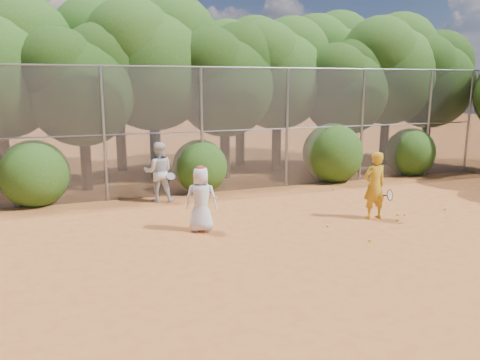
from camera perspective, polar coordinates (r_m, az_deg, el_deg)
name	(u,v)px	position (r m, az deg, el deg)	size (l,w,h in m)	color
ground	(324,249)	(10.34, 10.16, -8.23)	(80.00, 80.00, 0.00)	#AC5A26
fence_back	(228,129)	(15.23, -1.47, 6.24)	(20.05, 0.09, 4.03)	gray
tree_2	(82,81)	(16.19, -18.69, 11.40)	(3.99, 3.47, 5.47)	black
tree_3	(154,58)	(17.49, -10.48, 14.44)	(4.89, 4.26, 6.70)	black
tree_4	(225,76)	(17.50, -1.79, 12.53)	(4.19, 3.64, 5.73)	black
tree_5	(279,69)	(19.18, 4.72, 13.29)	(4.51, 3.92, 6.17)	black
tree_6	(346,84)	(19.49, 12.76, 11.31)	(3.86, 3.36, 5.29)	black
tree_7	(389,65)	(21.45, 17.75, 13.23)	(4.77, 4.14, 6.53)	black
tree_8	(431,76)	(22.49, 22.25, 11.64)	(4.25, 3.70, 5.82)	black
tree_10	(118,54)	(19.54, -14.65, 14.63)	(5.15, 4.48, 7.06)	black
tree_11	(241,67)	(20.28, 0.13, 13.56)	(4.64, 4.03, 6.35)	black
tree_12	(327,61)	(22.78, 10.58, 14.03)	(5.02, 4.37, 6.88)	black
bush_0	(34,171)	(14.89, -23.80, 1.04)	(2.00, 2.00, 2.00)	#244A12
bush_1	(200,164)	(15.41, -4.91, 1.94)	(1.80, 1.80, 1.80)	#244A12
bush_2	(333,151)	(17.36, 11.21, 3.53)	(2.20, 2.20, 2.20)	#244A12
bush_3	(410,150)	(19.43, 20.06, 3.44)	(1.90, 1.90, 1.90)	#244A12
player_yellow	(375,186)	(12.65, 16.08, -0.66)	(0.83, 0.52, 1.78)	gold
player_teen	(201,199)	(11.18, -4.76, -2.31)	(0.90, 0.77, 1.60)	silver
player_white	(159,172)	(14.21, -9.89, 0.98)	(0.99, 0.83, 1.80)	silver
ball_0	(398,220)	(12.81, 18.67, -4.61)	(0.07, 0.07, 0.07)	#BFCF25
ball_1	(398,214)	(13.33, 18.66, -3.99)	(0.07, 0.07, 0.07)	#BFCF25
ball_2	(370,240)	(10.98, 15.51, -7.10)	(0.07, 0.07, 0.07)	#BFCF25
ball_3	(405,214)	(13.39, 19.42, -3.97)	(0.07, 0.07, 0.07)	#BFCF25
ball_4	(328,226)	(11.84, 10.63, -5.50)	(0.07, 0.07, 0.07)	#BFCF25
ball_5	(333,189)	(15.93, 11.26, -1.09)	(0.07, 0.07, 0.07)	#BFCF25
ball_6	(445,209)	(14.38, 23.74, -3.24)	(0.07, 0.07, 0.07)	#BFCF25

